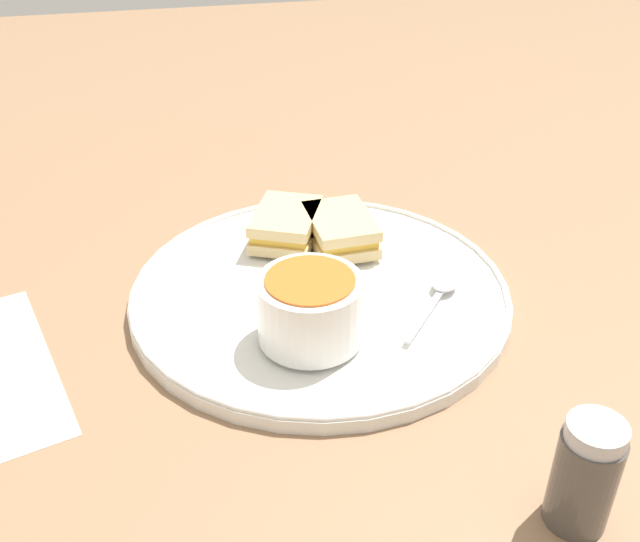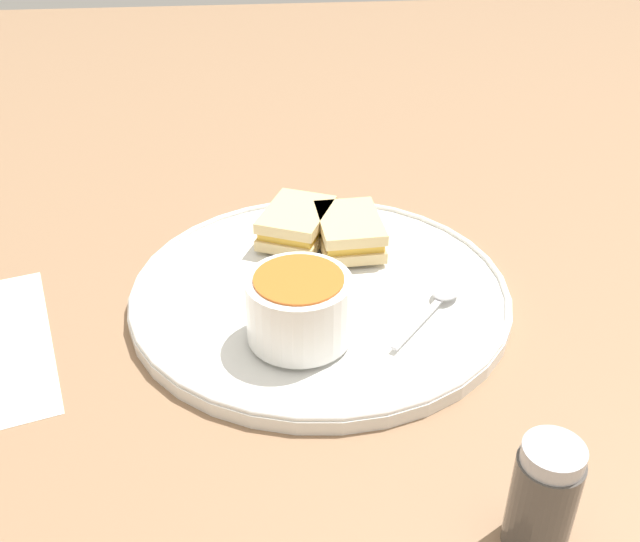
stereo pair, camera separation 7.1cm
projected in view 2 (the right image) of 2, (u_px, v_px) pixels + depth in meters
ground_plane at (320, 300)px, 0.73m from camera, size 2.40×2.40×0.00m
plate at (320, 292)px, 0.73m from camera, size 0.37×0.37×0.02m
soup_bowl at (299, 307)px, 0.64m from camera, size 0.09×0.09×0.06m
spoon at (442, 296)px, 0.70m from camera, size 0.10×0.09×0.01m
sandwich_half_near at (349, 231)px, 0.78m from camera, size 0.09×0.07×0.03m
sandwich_half_far at (297, 223)px, 0.79m from camera, size 0.10×0.09×0.03m
salt_shaker at (543, 498)px, 0.47m from camera, size 0.04×0.04×0.09m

